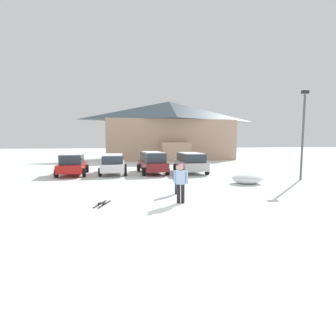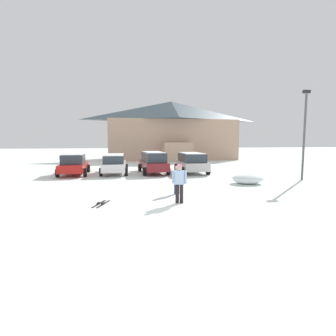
{
  "view_description": "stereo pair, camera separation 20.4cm",
  "coord_description": "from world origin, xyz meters",
  "px_view_note": "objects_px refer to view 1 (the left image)",
  "views": [
    {
      "loc": [
        -2.1,
        -9.07,
        2.68
      ],
      "look_at": [
        0.34,
        5.87,
        1.06
      ],
      "focal_mm": 28.0,
      "sensor_mm": 36.0,
      "label": 1
    },
    {
      "loc": [
        -1.9,
        -9.1,
        2.68
      ],
      "look_at": [
        0.34,
        5.87,
        1.06
      ],
      "focal_mm": 28.0,
      "sensor_mm": 36.0,
      "label": 2
    }
  ],
  "objects_px": {
    "ski_lodge": "(169,130)",
    "parked_silver_wagon": "(190,162)",
    "parked_white_suv": "(113,163)",
    "parked_red_sedan": "(72,164)",
    "skier_teen_in_navy_coat": "(177,178)",
    "plowed_snow_pile": "(247,178)",
    "pair_of_skis": "(102,204)",
    "lamp_post": "(303,131)",
    "parked_maroon_van": "(152,162)",
    "skier_adult_in_blue_parka": "(181,181)"
  },
  "relations": [
    {
      "from": "ski_lodge",
      "to": "parked_silver_wagon",
      "type": "distance_m",
      "value": 16.24
    },
    {
      "from": "parked_white_suv",
      "to": "parked_silver_wagon",
      "type": "bearing_deg",
      "value": -4.19
    },
    {
      "from": "parked_red_sedan",
      "to": "skier_teen_in_navy_coat",
      "type": "distance_m",
      "value": 10.64
    },
    {
      "from": "ski_lodge",
      "to": "plowed_snow_pile",
      "type": "height_order",
      "value": "ski_lodge"
    },
    {
      "from": "pair_of_skis",
      "to": "plowed_snow_pile",
      "type": "bearing_deg",
      "value": 25.39
    },
    {
      "from": "parked_white_suv",
      "to": "lamp_post",
      "type": "relative_size",
      "value": 0.79
    },
    {
      "from": "parked_red_sedan",
      "to": "parked_maroon_van",
      "type": "distance_m",
      "value": 6.19
    },
    {
      "from": "parked_white_suv",
      "to": "lamp_post",
      "type": "height_order",
      "value": "lamp_post"
    },
    {
      "from": "lamp_post",
      "to": "parked_red_sedan",
      "type": "bearing_deg",
      "value": 161.98
    },
    {
      "from": "parked_white_suv",
      "to": "pair_of_skis",
      "type": "height_order",
      "value": "parked_white_suv"
    },
    {
      "from": "parked_red_sedan",
      "to": "plowed_snow_pile",
      "type": "height_order",
      "value": "parked_red_sedan"
    },
    {
      "from": "parked_maroon_van",
      "to": "plowed_snow_pile",
      "type": "bearing_deg",
      "value": -48.73
    },
    {
      "from": "skier_teen_in_navy_coat",
      "to": "lamp_post",
      "type": "relative_size",
      "value": 0.24
    },
    {
      "from": "parked_maroon_van",
      "to": "parked_red_sedan",
      "type": "bearing_deg",
      "value": -179.68
    },
    {
      "from": "parked_white_suv",
      "to": "pair_of_skis",
      "type": "distance_m",
      "value": 10.23
    },
    {
      "from": "parked_silver_wagon",
      "to": "plowed_snow_pile",
      "type": "height_order",
      "value": "parked_silver_wagon"
    },
    {
      "from": "lamp_post",
      "to": "parked_silver_wagon",
      "type": "bearing_deg",
      "value": 142.98
    },
    {
      "from": "ski_lodge",
      "to": "parked_white_suv",
      "type": "relative_size",
      "value": 3.83
    },
    {
      "from": "pair_of_skis",
      "to": "parked_silver_wagon",
      "type": "bearing_deg",
      "value": 57.38
    },
    {
      "from": "ski_lodge",
      "to": "lamp_post",
      "type": "bearing_deg",
      "value": -75.0
    },
    {
      "from": "parked_silver_wagon",
      "to": "skier_adult_in_blue_parka",
      "type": "distance_m",
      "value": 10.47
    },
    {
      "from": "parked_maroon_van",
      "to": "skier_teen_in_navy_coat",
      "type": "bearing_deg",
      "value": -87.27
    },
    {
      "from": "ski_lodge",
      "to": "pair_of_skis",
      "type": "bearing_deg",
      "value": -105.54
    },
    {
      "from": "skier_teen_in_navy_coat",
      "to": "lamp_post",
      "type": "xyz_separation_m",
      "value": [
        9.17,
        3.23,
        2.51
      ]
    },
    {
      "from": "ski_lodge",
      "to": "skier_teen_in_navy_coat",
      "type": "xyz_separation_m",
      "value": [
        -3.6,
        -24.0,
        -3.28
      ]
    },
    {
      "from": "pair_of_skis",
      "to": "ski_lodge",
      "type": "bearing_deg",
      "value": 74.46
    },
    {
      "from": "lamp_post",
      "to": "plowed_snow_pile",
      "type": "relative_size",
      "value": 3.05
    },
    {
      "from": "skier_adult_in_blue_parka",
      "to": "plowed_snow_pile",
      "type": "xyz_separation_m",
      "value": [
        5.14,
        4.3,
        -0.63
      ]
    },
    {
      "from": "skier_teen_in_navy_coat",
      "to": "skier_adult_in_blue_parka",
      "type": "bearing_deg",
      "value": -97.2
    },
    {
      "from": "parked_silver_wagon",
      "to": "skier_teen_in_navy_coat",
      "type": "distance_m",
      "value": 8.54
    },
    {
      "from": "skier_adult_in_blue_parka",
      "to": "parked_maroon_van",
      "type": "bearing_deg",
      "value": 90.86
    },
    {
      "from": "parked_white_suv",
      "to": "pair_of_skis",
      "type": "xyz_separation_m",
      "value": [
        -0.04,
        -10.2,
        -0.83
      ]
    },
    {
      "from": "parked_white_suv",
      "to": "parked_silver_wagon",
      "type": "relative_size",
      "value": 1.08
    },
    {
      "from": "ski_lodge",
      "to": "parked_maroon_van",
      "type": "bearing_deg",
      "value": -104.37
    },
    {
      "from": "parked_white_suv",
      "to": "skier_adult_in_blue_parka",
      "type": "relative_size",
      "value": 2.81
    },
    {
      "from": "parked_white_suv",
      "to": "parked_maroon_van",
      "type": "height_order",
      "value": "parked_maroon_van"
    },
    {
      "from": "ski_lodge",
      "to": "skier_teen_in_navy_coat",
      "type": "bearing_deg",
      "value": -98.53
    },
    {
      "from": "parked_maroon_van",
      "to": "plowed_snow_pile",
      "type": "xyz_separation_m",
      "value": [
        5.29,
        -6.03,
        -0.62
      ]
    },
    {
      "from": "parked_maroon_van",
      "to": "lamp_post",
      "type": "xyz_separation_m",
      "value": [
        9.57,
        -5.16,
        2.38
      ]
    },
    {
      "from": "parked_silver_wagon",
      "to": "pair_of_skis",
      "type": "bearing_deg",
      "value": -122.62
    },
    {
      "from": "parked_white_suv",
      "to": "parked_silver_wagon",
      "type": "xyz_separation_m",
      "value": [
        6.2,
        -0.45,
        0.04
      ]
    },
    {
      "from": "parked_silver_wagon",
      "to": "pair_of_skis",
      "type": "height_order",
      "value": "parked_silver_wagon"
    },
    {
      "from": "skier_teen_in_navy_coat",
      "to": "lamp_post",
      "type": "bearing_deg",
      "value": 19.42
    },
    {
      "from": "plowed_snow_pile",
      "to": "skier_adult_in_blue_parka",
      "type": "bearing_deg",
      "value": -140.09
    },
    {
      "from": "parked_red_sedan",
      "to": "ski_lodge",
      "type": "bearing_deg",
      "value": 56.93
    },
    {
      "from": "parked_red_sedan",
      "to": "parked_silver_wagon",
      "type": "xyz_separation_m",
      "value": [
        9.29,
        -0.25,
        0.07
      ]
    },
    {
      "from": "parked_white_suv",
      "to": "parked_red_sedan",
      "type": "bearing_deg",
      "value": -176.27
    },
    {
      "from": "lamp_post",
      "to": "plowed_snow_pile",
      "type": "height_order",
      "value": "lamp_post"
    },
    {
      "from": "parked_silver_wagon",
      "to": "lamp_post",
      "type": "distance_m",
      "value": 8.45
    },
    {
      "from": "parked_maroon_van",
      "to": "pair_of_skis",
      "type": "relative_size",
      "value": 3.51
    }
  ]
}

